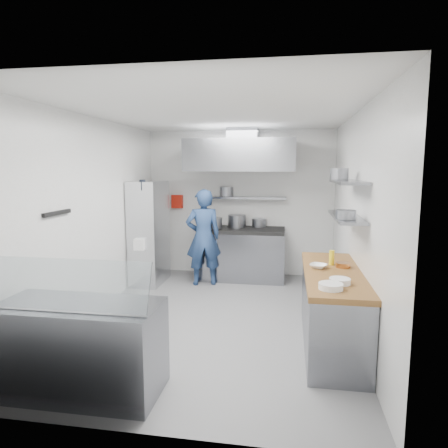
% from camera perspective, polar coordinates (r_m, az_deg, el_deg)
% --- Properties ---
extents(floor, '(5.00, 5.00, 0.00)m').
position_cam_1_polar(floor, '(5.72, -1.00, -13.34)').
color(floor, slate).
rests_on(floor, ground).
extents(ceiling, '(5.00, 5.00, 0.00)m').
position_cam_1_polar(ceiling, '(5.38, -1.08, 15.67)').
color(ceiling, silver).
rests_on(ceiling, wall_back).
extents(wall_back, '(3.60, 2.80, 0.02)m').
position_cam_1_polar(wall_back, '(7.83, 2.26, 3.00)').
color(wall_back, white).
rests_on(wall_back, floor).
extents(wall_front, '(3.60, 2.80, 0.02)m').
position_cam_1_polar(wall_front, '(2.99, -9.75, -5.33)').
color(wall_front, white).
rests_on(wall_front, floor).
extents(wall_left, '(2.80, 5.00, 0.02)m').
position_cam_1_polar(wall_left, '(5.97, -18.31, 1.03)').
color(wall_left, white).
rests_on(wall_left, floor).
extents(wall_right, '(2.80, 5.00, 0.02)m').
position_cam_1_polar(wall_right, '(5.35, 18.27, 0.27)').
color(wall_right, white).
rests_on(wall_right, floor).
extents(gas_range, '(1.60, 0.80, 0.90)m').
position_cam_1_polar(gas_range, '(7.57, 2.60, -4.46)').
color(gas_range, gray).
rests_on(gas_range, floor).
extents(cooktop, '(1.57, 0.78, 0.06)m').
position_cam_1_polar(cooktop, '(7.48, 2.62, -0.87)').
color(cooktop, black).
rests_on(cooktop, gas_range).
extents(stock_pot_left, '(0.31, 0.31, 0.20)m').
position_cam_1_polar(stock_pot_left, '(7.46, -1.48, 0.12)').
color(stock_pot_left, slate).
rests_on(stock_pot_left, cooktop).
extents(stock_pot_mid, '(0.34, 0.34, 0.24)m').
position_cam_1_polar(stock_pot_mid, '(7.60, 1.84, 0.42)').
color(stock_pot_mid, slate).
rests_on(stock_pot_mid, cooktop).
extents(stock_pot_right, '(0.27, 0.27, 0.16)m').
position_cam_1_polar(stock_pot_right, '(7.71, 5.02, 0.20)').
color(stock_pot_right, slate).
rests_on(stock_pot_right, cooktop).
extents(over_range_shelf, '(1.60, 0.30, 0.04)m').
position_cam_1_polar(over_range_shelf, '(7.65, 2.86, 3.78)').
color(over_range_shelf, gray).
rests_on(over_range_shelf, wall_back).
extents(shelf_pot_a, '(0.27, 0.27, 0.18)m').
position_cam_1_polar(shelf_pot_a, '(7.83, 0.36, 4.69)').
color(shelf_pot_a, slate).
rests_on(shelf_pot_a, over_range_shelf).
extents(extractor_hood, '(1.90, 1.15, 0.55)m').
position_cam_1_polar(extractor_hood, '(7.22, 2.53, 9.72)').
color(extractor_hood, gray).
rests_on(extractor_hood, wall_back).
extents(hood_duct, '(0.55, 0.55, 0.24)m').
position_cam_1_polar(hood_duct, '(7.47, 2.76, 12.58)').
color(hood_duct, slate).
rests_on(hood_duct, extractor_hood).
extents(red_firebox, '(0.22, 0.10, 0.26)m').
position_cam_1_polar(red_firebox, '(8.02, -6.70, 3.21)').
color(red_firebox, '#B31B0E').
rests_on(red_firebox, wall_back).
extents(chef, '(0.72, 0.59, 1.72)m').
position_cam_1_polar(chef, '(7.11, -2.96, -1.91)').
color(chef, navy).
rests_on(chef, floor).
extents(wire_rack, '(0.50, 0.90, 1.85)m').
position_cam_1_polar(wire_rack, '(7.34, -10.63, -1.21)').
color(wire_rack, silver).
rests_on(wire_rack, floor).
extents(rack_bin_a, '(0.17, 0.21, 0.19)m').
position_cam_1_polar(rack_bin_a, '(6.95, -11.85, -2.81)').
color(rack_bin_a, white).
rests_on(rack_bin_a, wire_rack).
extents(rack_bin_b, '(0.14, 0.19, 0.16)m').
position_cam_1_polar(rack_bin_b, '(7.05, -11.40, 1.48)').
color(rack_bin_b, yellow).
rests_on(rack_bin_b, wire_rack).
extents(rack_jar, '(0.10, 0.10, 0.18)m').
position_cam_1_polar(rack_jar, '(6.86, -11.57, 5.48)').
color(rack_jar, black).
rests_on(rack_jar, wire_rack).
extents(knife_strip, '(0.04, 0.55, 0.05)m').
position_cam_1_polar(knife_strip, '(5.16, -22.75, 1.46)').
color(knife_strip, black).
rests_on(knife_strip, wall_left).
extents(prep_counter_base, '(0.62, 2.00, 0.84)m').
position_cam_1_polar(prep_counter_base, '(4.96, 15.11, -11.87)').
color(prep_counter_base, gray).
rests_on(prep_counter_base, floor).
extents(prep_counter_top, '(0.65, 2.04, 0.06)m').
position_cam_1_polar(prep_counter_top, '(4.83, 15.31, -6.84)').
color(prep_counter_top, brown).
rests_on(prep_counter_top, prep_counter_base).
extents(plate_stack_a, '(0.24, 0.24, 0.06)m').
position_cam_1_polar(plate_stack_a, '(4.10, 15.01, -8.59)').
color(plate_stack_a, white).
rests_on(plate_stack_a, prep_counter_top).
extents(plate_stack_b, '(0.22, 0.22, 0.06)m').
position_cam_1_polar(plate_stack_b, '(4.31, 16.22, -7.84)').
color(plate_stack_b, white).
rests_on(plate_stack_b, prep_counter_top).
extents(copper_pan, '(0.17, 0.17, 0.06)m').
position_cam_1_polar(copper_pan, '(5.01, 16.61, -5.63)').
color(copper_pan, '#B56E33').
rests_on(copper_pan, prep_counter_top).
extents(squeeze_bottle, '(0.06, 0.06, 0.18)m').
position_cam_1_polar(squeeze_bottle, '(5.10, 15.13, -4.66)').
color(squeeze_bottle, yellow).
rests_on(squeeze_bottle, prep_counter_top).
extents(mixing_bowl, '(0.26, 0.26, 0.05)m').
position_cam_1_polar(mixing_bowl, '(4.91, 13.32, -5.86)').
color(mixing_bowl, white).
rests_on(mixing_bowl, prep_counter_top).
extents(wall_shelf_lower, '(0.30, 1.30, 0.04)m').
position_cam_1_polar(wall_shelf_lower, '(5.02, 17.04, 0.99)').
color(wall_shelf_lower, gray).
rests_on(wall_shelf_lower, wall_right).
extents(wall_shelf_upper, '(0.30, 1.30, 0.04)m').
position_cam_1_polar(wall_shelf_upper, '(4.99, 17.24, 5.78)').
color(wall_shelf_upper, gray).
rests_on(wall_shelf_upper, wall_right).
extents(shelf_pot_c, '(0.22, 0.22, 0.10)m').
position_cam_1_polar(shelf_pot_c, '(4.64, 17.01, 1.31)').
color(shelf_pot_c, slate).
rests_on(shelf_pot_c, wall_shelf_lower).
extents(shelf_pot_d, '(0.23, 0.23, 0.14)m').
position_cam_1_polar(shelf_pot_d, '(5.26, 16.16, 6.90)').
color(shelf_pot_d, slate).
rests_on(shelf_pot_d, wall_shelf_upper).
extents(display_case, '(1.50, 0.70, 0.85)m').
position_cam_1_polar(display_case, '(4.10, -19.86, -16.32)').
color(display_case, gray).
rests_on(display_case, floor).
extents(display_glass, '(1.47, 0.19, 0.42)m').
position_cam_1_polar(display_glass, '(3.79, -21.21, -8.06)').
color(display_glass, silver).
rests_on(display_glass, display_case).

